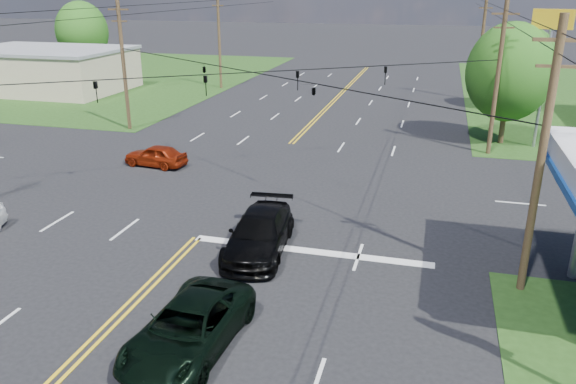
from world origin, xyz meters
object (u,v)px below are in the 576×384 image
(pole_ne, at_px, (498,78))
(pole_right_far, at_px, (481,45))
(pole_left_far, at_px, (219,38))
(tree_right_a, at_px, (510,72))
(suv_black, at_px, (259,233))
(pole_se, at_px, (541,158))
(tree_far_l, at_px, (82,32))
(tree_right_b, at_px, (526,61))
(pickup_dkgreen, at_px, (189,328))
(retail_nw, at_px, (46,71))
(pole_nw, at_px, (123,64))

(pole_ne, relative_size, pole_right_far, 0.95)
(pole_left_far, height_order, tree_right_a, pole_left_far)
(pole_right_far, height_order, suv_black, pole_right_far)
(pole_se, bearing_deg, tree_right_a, 87.27)
(tree_far_l, relative_size, suv_black, 1.57)
(tree_right_b, relative_size, pickup_dkgreen, 1.33)
(retail_nw, bearing_deg, pole_left_far, 19.44)
(retail_nw, distance_m, pole_se, 53.09)
(pole_ne, relative_size, tree_far_l, 1.09)
(pole_ne, distance_m, suv_black, 20.57)
(pole_left_far, xyz_separation_m, pickup_dkgreen, (16.00, -43.35, -4.43))
(pole_right_far, bearing_deg, tree_far_l, 174.92)
(pole_ne, height_order, pole_right_far, pole_right_far)
(pole_se, distance_m, pole_ne, 18.00)
(pole_left_far, relative_size, pickup_dkgreen, 1.87)
(pole_nw, bearing_deg, retail_nw, 142.59)
(pickup_dkgreen, height_order, suv_black, suv_black)
(pole_left_far, xyz_separation_m, suv_black, (16.00, -36.50, -4.36))
(pole_nw, relative_size, pole_left_far, 0.95)
(retail_nw, relative_size, tree_right_a, 1.96)
(retail_nw, xyz_separation_m, tree_far_l, (-2.00, 10.00, 3.19))
(tree_right_b, bearing_deg, pole_ne, -103.13)
(pole_right_far, distance_m, tree_right_a, 16.03)
(retail_nw, distance_m, pole_left_far, 18.30)
(pole_se, xyz_separation_m, tree_right_b, (3.50, 33.00, -0.70))
(pole_se, distance_m, pole_right_far, 37.00)
(pole_se, bearing_deg, pole_ne, 90.00)
(pole_ne, bearing_deg, pole_right_far, 90.00)
(retail_nw, distance_m, pole_right_far, 43.53)
(tree_right_a, xyz_separation_m, tree_right_b, (2.50, 12.00, -0.65))
(retail_nw, relative_size, tree_far_l, 1.83)
(pole_se, xyz_separation_m, pole_nw, (-26.00, 18.00, 0.00))
(pickup_dkgreen, bearing_deg, tree_right_a, 71.51)
(retail_nw, bearing_deg, pole_right_far, 7.94)
(pole_right_far, xyz_separation_m, tree_right_a, (1.00, -16.00, -0.30))
(tree_right_a, bearing_deg, retail_nw, 167.20)
(tree_far_l, distance_m, pickup_dkgreen, 59.05)
(pole_left_far, distance_m, pole_right_far, 26.00)
(pole_se, height_order, pole_nw, same)
(pole_se, distance_m, tree_right_b, 33.19)
(retail_nw, xyz_separation_m, suv_black, (33.00, -30.50, -1.19))
(tree_far_l, bearing_deg, pole_right_far, -5.08)
(pole_right_far, distance_m, pickup_dkgreen, 44.71)
(pole_se, xyz_separation_m, pole_right_far, (0.00, 37.00, 0.25))
(tree_right_a, distance_m, suv_black, 23.62)
(pole_ne, relative_size, pole_left_far, 0.95)
(pole_ne, height_order, pole_left_far, pole_left_far)
(pickup_dkgreen, bearing_deg, pole_right_far, 80.43)
(retail_nw, xyz_separation_m, pole_left_far, (17.00, 6.00, 3.17))
(retail_nw, xyz_separation_m, tree_right_b, (46.50, 2.00, 2.22))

